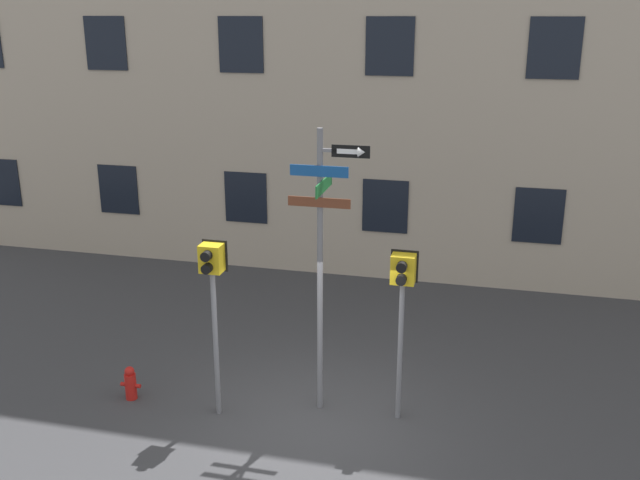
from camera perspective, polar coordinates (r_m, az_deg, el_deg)
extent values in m
plane|color=#38383A|center=(11.36, -0.38, -14.69)|extent=(60.00, 60.00, 0.00)
cube|color=black|center=(20.78, -24.11, 4.24)|extent=(1.07, 0.03, 1.25)
cube|color=black|center=(18.89, -15.82, 3.90)|extent=(1.07, 0.03, 1.25)
cube|color=black|center=(17.47, -5.96, 3.40)|extent=(1.07, 0.03, 1.25)
cube|color=black|center=(16.65, 5.24, 2.70)|extent=(1.07, 0.03, 1.25)
cube|color=black|center=(16.51, 17.08, 1.85)|extent=(1.07, 0.03, 1.25)
cube|color=black|center=(18.41, -16.78, 14.83)|extent=(1.07, 0.03, 1.25)
cube|color=black|center=(16.95, -6.35, 15.26)|extent=(1.07, 0.03, 1.25)
cube|color=black|center=(16.10, 5.61, 15.16)|extent=(1.07, 0.03, 1.25)
cube|color=black|center=(15.96, 18.27, 14.37)|extent=(1.07, 0.03, 1.25)
cylinder|color=slate|center=(10.88, 0.00, -2.90)|extent=(0.09, 0.09, 4.52)
cube|color=slate|center=(10.30, 1.24, 7.16)|extent=(0.46, 0.05, 0.05)
cube|color=#14478C|center=(10.35, -0.08, 5.53)|extent=(0.87, 0.02, 0.16)
cube|color=#196B2D|center=(10.45, 0.32, 4.39)|extent=(0.02, 0.96, 0.19)
cube|color=brown|center=(10.46, -0.08, 3.03)|extent=(0.95, 0.02, 0.15)
cube|color=black|center=(10.24, 2.47, 7.09)|extent=(0.56, 0.02, 0.18)
cube|color=white|center=(10.24, 2.24, 7.09)|extent=(0.32, 0.01, 0.07)
cone|color=white|center=(10.20, 3.35, 7.03)|extent=(0.10, 0.14, 0.14)
cylinder|color=slate|center=(11.25, -8.34, -8.26)|extent=(0.08, 0.08, 2.40)
cube|color=gold|center=(10.71, -8.67, -1.45)|extent=(0.33, 0.26, 0.43)
cube|color=black|center=(10.83, -8.39, -1.22)|extent=(0.39, 0.02, 0.49)
cylinder|color=black|center=(10.52, -9.09, -1.29)|extent=(0.15, 0.12, 0.15)
cylinder|color=black|center=(10.58, -9.04, -2.27)|extent=(0.15, 0.12, 0.15)
cylinder|color=#EA4C14|center=(10.56, -8.97, -1.19)|extent=(0.12, 0.01, 0.12)
cylinder|color=slate|center=(11.11, 6.42, -8.89)|extent=(0.08, 0.08, 2.27)
cube|color=gold|center=(10.58, 6.67, -2.32)|extent=(0.35, 0.26, 0.44)
cube|color=black|center=(10.71, 6.77, -2.07)|extent=(0.41, 0.02, 0.50)
cylinder|color=black|center=(10.37, 6.55, -2.16)|extent=(0.15, 0.12, 0.15)
cylinder|color=black|center=(10.44, 6.52, -3.18)|extent=(0.15, 0.12, 0.15)
cylinder|color=silver|center=(10.42, 6.59, -2.06)|extent=(0.12, 0.01, 0.12)
cylinder|color=red|center=(12.37, -14.90, -11.24)|extent=(0.19, 0.19, 0.45)
sphere|color=red|center=(12.24, -15.00, -10.11)|extent=(0.16, 0.16, 0.16)
cylinder|color=red|center=(12.42, -15.46, -11.05)|extent=(0.08, 0.07, 0.07)
cylinder|color=red|center=(12.30, -14.35, -11.25)|extent=(0.08, 0.07, 0.07)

